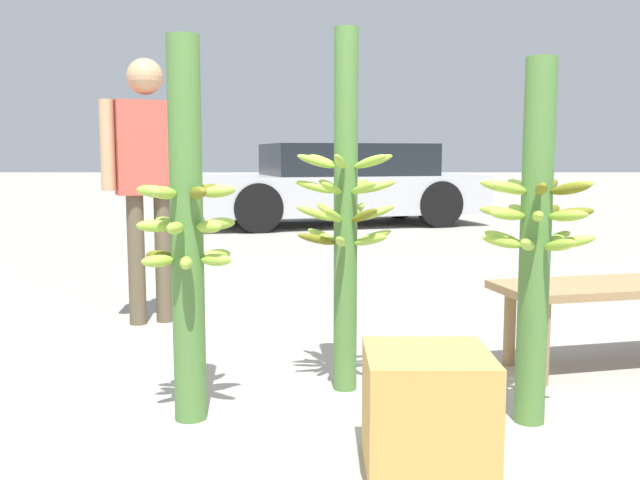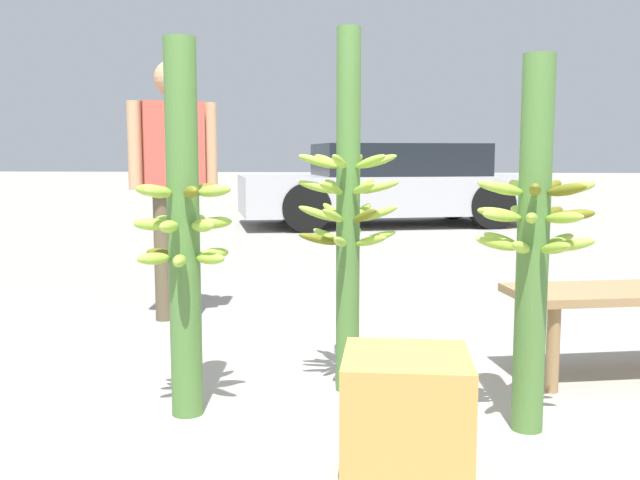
{
  "view_description": "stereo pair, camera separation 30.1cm",
  "coord_description": "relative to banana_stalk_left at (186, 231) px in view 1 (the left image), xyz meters",
  "views": [
    {
      "loc": [
        -0.12,
        -2.63,
        1.07
      ],
      "look_at": [
        -0.12,
        0.37,
        0.71
      ],
      "focal_mm": 40.0,
      "sensor_mm": 36.0,
      "label": 1
    },
    {
      "loc": [
        0.18,
        -2.61,
        1.07
      ],
      "look_at": [
        -0.12,
        0.37,
        0.71
      ],
      "focal_mm": 40.0,
      "sensor_mm": 36.0,
      "label": 2
    }
  ],
  "objects": [
    {
      "name": "banana_stalk_center",
      "position": [
        0.64,
        0.37,
        0.05
      ],
      "size": [
        0.46,
        0.46,
        1.62
      ],
      "color": "#4C7A38",
      "rests_on": "ground_plane"
    },
    {
      "name": "ground_plane",
      "position": [
        0.65,
        -0.17,
        -0.77
      ],
      "size": [
        80.0,
        80.0,
        0.0
      ],
      "primitive_type": "plane",
      "color": "#9E998E"
    },
    {
      "name": "banana_stalk_left",
      "position": [
        0.0,
        0.0,
        0.0
      ],
      "size": [
        0.39,
        0.4,
        1.52
      ],
      "color": "#4C7A38",
      "rests_on": "ground_plane"
    },
    {
      "name": "banana_stalk_right",
      "position": [
        1.37,
        -0.03,
        -0.02
      ],
      "size": [
        0.45,
        0.45,
        1.44
      ],
      "color": "#4C7A38",
      "rests_on": "ground_plane"
    },
    {
      "name": "market_bench",
      "position": [
        2.03,
        0.7,
        -0.4
      ],
      "size": [
        1.34,
        0.72,
        0.44
      ],
      "rotation": [
        0.0,
        0.0,
        0.23
      ],
      "color": "#99754C",
      "rests_on": "ground_plane"
    },
    {
      "name": "produce_crate",
      "position": [
        0.89,
        -0.49,
        -0.56
      ],
      "size": [
        0.42,
        0.42,
        0.42
      ],
      "color": "#C69347",
      "rests_on": "ground_plane"
    },
    {
      "name": "vendor_person",
      "position": [
        -0.55,
        1.66,
        0.24
      ],
      "size": [
        0.55,
        0.31,
        1.65
      ],
      "rotation": [
        0.0,
        0.0,
        -2.71
      ],
      "color": "brown",
      "rests_on": "ground_plane"
    },
    {
      "name": "parked_car",
      "position": [
        0.81,
        8.06,
        -0.16
      ],
      "size": [
        4.68,
        2.87,
        1.23
      ],
      "rotation": [
        0.0,
        0.0,
        1.85
      ],
      "color": "#B7B7BC",
      "rests_on": "ground_plane"
    }
  ]
}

